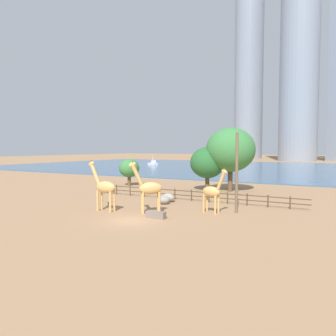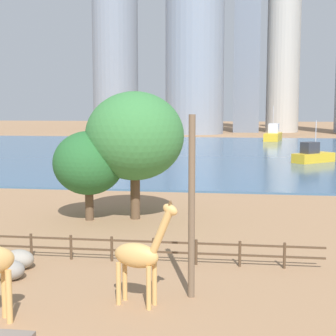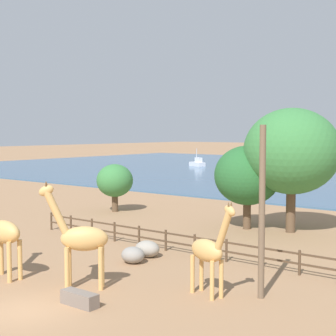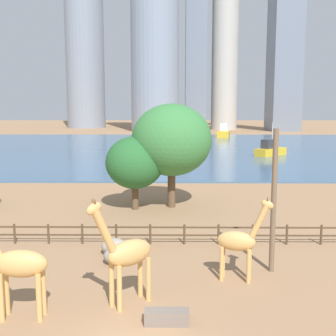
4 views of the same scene
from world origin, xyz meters
name	(u,v)px [view 3 (image 3 of 4)]	position (x,y,z in m)	size (l,w,h in m)	color
giraffe_tall	(80,238)	(-0.48, 3.60, 2.38)	(2.90, 2.59, 5.07)	tan
giraffe_companion	(2,231)	(-4.87, 2.36, 2.37)	(3.31, 0.91, 5.03)	tan
giraffe_young	(209,251)	(4.91, 6.33, 2.06)	(2.84, 1.26, 4.41)	tan
utility_pole	(262,212)	(6.86, 7.54, 3.82)	(0.28, 0.28, 7.65)	brown
boulder_near_fence	(147,249)	(-1.93, 10.10, 0.48)	(1.54, 1.28, 0.96)	gray
boulder_by_pole	(133,255)	(-1.64, 8.52, 0.46)	(1.36, 1.23, 0.92)	gray
feeding_trough	(80,299)	(1.32, 1.89, 0.30)	(1.80, 0.60, 0.60)	#72665B
enclosure_fence	(187,242)	(-0.41, 12.00, 0.76)	(26.12, 0.14, 1.30)	#4C3826
tree_left_large	(247,176)	(-1.66, 21.36, 4.04)	(4.97, 4.97, 6.30)	brown
tree_center_broad	(292,151)	(1.47, 22.21, 5.91)	(6.94, 6.94, 9.05)	brown
tree_right_tall	(115,181)	(-15.37, 21.27, 2.83)	(3.33, 3.33, 4.37)	brown
boat_ferry	(197,163)	(-43.07, 74.14, 0.81)	(4.29, 2.90, 3.64)	silver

